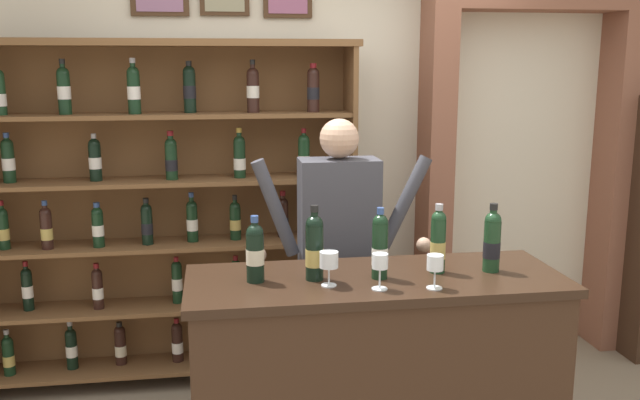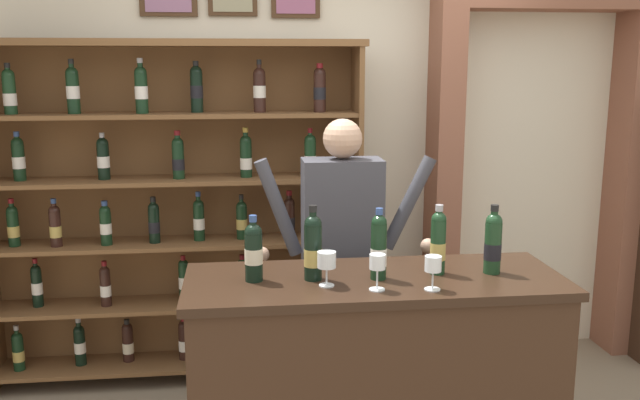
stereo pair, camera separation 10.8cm
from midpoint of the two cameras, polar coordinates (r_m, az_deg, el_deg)
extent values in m
cube|color=beige|center=(4.50, 0.17, 7.93)|extent=(12.00, 0.16, 3.36)
cube|color=brown|center=(4.25, 3.73, -1.04)|extent=(0.03, 0.34, 2.08)
cube|color=brown|center=(4.35, -11.09, -0.94)|extent=(2.23, 0.02, 2.08)
cube|color=brown|center=(4.49, -10.78, -13.06)|extent=(2.17, 0.32, 0.02)
cylinder|color=black|center=(4.60, -23.12, -11.69)|extent=(0.07, 0.07, 0.20)
sphere|color=black|center=(4.56, -23.23, -10.46)|extent=(0.07, 0.07, 0.07)
cylinder|color=black|center=(4.55, -23.26, -10.06)|extent=(0.03, 0.03, 0.08)
cylinder|color=#99999E|center=(4.54, -23.29, -9.71)|extent=(0.03, 0.03, 0.03)
cylinder|color=tan|center=(4.60, -23.11, -11.81)|extent=(0.07, 0.07, 0.06)
cylinder|color=black|center=(4.54, -18.64, -11.56)|extent=(0.07, 0.07, 0.21)
sphere|color=black|center=(4.50, -18.73, -10.24)|extent=(0.07, 0.07, 0.07)
cylinder|color=black|center=(4.48, -18.76, -9.80)|extent=(0.03, 0.03, 0.08)
cylinder|color=#99999E|center=(4.47, -18.78, -9.41)|extent=(0.03, 0.03, 0.03)
cylinder|color=silver|center=(4.54, -18.64, -11.51)|extent=(0.07, 0.07, 0.07)
cylinder|color=black|center=(4.51, -14.97, -11.54)|extent=(0.07, 0.07, 0.21)
sphere|color=black|center=(4.47, -15.04, -10.24)|extent=(0.07, 0.07, 0.07)
cylinder|color=black|center=(4.46, -15.06, -9.96)|extent=(0.03, 0.03, 0.06)
cylinder|color=black|center=(4.45, -15.07, -9.73)|extent=(0.03, 0.03, 0.03)
cylinder|color=beige|center=(4.51, -14.96, -11.75)|extent=(0.07, 0.07, 0.07)
cylinder|color=black|center=(4.46, -10.52, -11.57)|extent=(0.07, 0.07, 0.21)
sphere|color=black|center=(4.42, -10.57, -10.24)|extent=(0.07, 0.07, 0.07)
cylinder|color=black|center=(4.41, -10.58, -9.93)|extent=(0.03, 0.03, 0.06)
cylinder|color=maroon|center=(4.40, -10.59, -9.67)|extent=(0.03, 0.03, 0.03)
cylinder|color=silver|center=(4.46, -10.51, -11.77)|extent=(0.07, 0.07, 0.07)
cylinder|color=black|center=(4.45, -7.14, -11.51)|extent=(0.07, 0.07, 0.21)
sphere|color=black|center=(4.41, -7.18, -10.17)|extent=(0.07, 0.07, 0.07)
cylinder|color=black|center=(4.39, -7.19, -9.78)|extent=(0.02, 0.02, 0.07)
cylinder|color=#B79338|center=(4.38, -7.19, -9.45)|extent=(0.03, 0.03, 0.03)
cylinder|color=silver|center=(4.44, -7.14, -11.39)|extent=(0.07, 0.07, 0.07)
cylinder|color=black|center=(4.46, -3.10, -11.49)|extent=(0.07, 0.07, 0.20)
sphere|color=black|center=(4.42, -3.11, -10.23)|extent=(0.07, 0.07, 0.07)
cylinder|color=black|center=(4.41, -3.12, -9.94)|extent=(0.02, 0.02, 0.06)
cylinder|color=maroon|center=(4.40, -3.12, -9.72)|extent=(0.03, 0.03, 0.03)
cylinder|color=beige|center=(4.46, -3.10, -11.61)|extent=(0.07, 0.07, 0.06)
cylinder|color=black|center=(4.46, 1.00, -11.42)|extent=(0.07, 0.07, 0.20)
sphere|color=black|center=(4.43, 1.00, -10.17)|extent=(0.07, 0.07, 0.07)
cylinder|color=black|center=(4.41, 1.00, -9.77)|extent=(0.03, 0.03, 0.08)
cylinder|color=navy|center=(4.40, 1.00, -9.42)|extent=(0.03, 0.03, 0.03)
cylinder|color=silver|center=(4.47, 1.00, -11.50)|extent=(0.07, 0.07, 0.06)
cube|color=brown|center=(4.35, -10.97, -8.43)|extent=(2.17, 0.32, 0.03)
cylinder|color=black|center=(4.47, -21.78, -6.85)|extent=(0.06, 0.06, 0.22)
sphere|color=black|center=(4.43, -21.89, -5.42)|extent=(0.06, 0.06, 0.06)
cylinder|color=black|center=(4.42, -21.92, -5.04)|extent=(0.03, 0.03, 0.07)
cylinder|color=maroon|center=(4.42, -21.94, -4.71)|extent=(0.03, 0.03, 0.03)
cylinder|color=silver|center=(4.46, -21.78, -6.81)|extent=(0.06, 0.06, 0.07)
cylinder|color=black|center=(4.34, -16.68, -7.09)|extent=(0.06, 0.06, 0.21)
sphere|color=black|center=(4.31, -16.77, -5.69)|extent=(0.06, 0.06, 0.06)
cylinder|color=black|center=(4.30, -16.79, -5.35)|extent=(0.03, 0.03, 0.07)
cylinder|color=maroon|center=(4.30, -16.81, -5.06)|extent=(0.03, 0.03, 0.03)
cylinder|color=silver|center=(4.35, -16.68, -7.21)|extent=(0.06, 0.06, 0.07)
cylinder|color=black|center=(4.31, -10.52, -6.79)|extent=(0.06, 0.06, 0.23)
sphere|color=black|center=(4.28, -10.57, -5.27)|extent=(0.06, 0.06, 0.06)
cylinder|color=black|center=(4.27, -10.59, -4.98)|extent=(0.03, 0.03, 0.06)
cylinder|color=maroon|center=(4.27, -10.59, -4.74)|extent=(0.03, 0.03, 0.03)
cylinder|color=silver|center=(4.31, -10.52, -6.76)|extent=(0.06, 0.06, 0.07)
cylinder|color=#19381E|center=(4.31, -5.73, -6.74)|extent=(0.06, 0.06, 0.22)
sphere|color=#19381E|center=(4.28, -5.76, -5.30)|extent=(0.06, 0.06, 0.06)
cylinder|color=#19381E|center=(4.27, -5.77, -4.99)|extent=(0.03, 0.03, 0.06)
cylinder|color=maroon|center=(4.27, -5.77, -4.74)|extent=(0.03, 0.03, 0.03)
cylinder|color=beige|center=(4.31, -5.73, -6.70)|extent=(0.06, 0.06, 0.07)
cylinder|color=#19381E|center=(4.30, 0.28, -6.68)|extent=(0.06, 0.06, 0.23)
sphere|color=#19381E|center=(4.26, 0.29, -5.16)|extent=(0.06, 0.06, 0.06)
cylinder|color=#19381E|center=(4.25, 0.29, -4.80)|extent=(0.03, 0.03, 0.07)
cylinder|color=#B79338|center=(4.25, 0.29, -4.50)|extent=(0.03, 0.03, 0.03)
cylinder|color=silver|center=(4.30, 0.28, -6.85)|extent=(0.06, 0.06, 0.07)
cube|color=brown|center=(4.23, -11.17, -3.52)|extent=(2.17, 0.32, 0.02)
cylinder|color=black|center=(4.37, -23.46, -2.24)|extent=(0.07, 0.07, 0.20)
sphere|color=black|center=(4.35, -23.57, -0.85)|extent=(0.07, 0.07, 0.07)
cylinder|color=black|center=(4.35, -23.60, -0.43)|extent=(0.03, 0.03, 0.08)
cylinder|color=maroon|center=(4.34, -23.63, -0.07)|extent=(0.03, 0.03, 0.03)
cylinder|color=tan|center=(4.38, -23.44, -2.41)|extent=(0.07, 0.07, 0.07)
cylinder|color=black|center=(4.28, -20.42, -2.28)|extent=(0.07, 0.07, 0.21)
sphere|color=black|center=(4.25, -20.53, -0.85)|extent=(0.07, 0.07, 0.07)
cylinder|color=black|center=(4.25, -20.56, -0.43)|extent=(0.03, 0.03, 0.07)
cylinder|color=navy|center=(4.24, -20.58, -0.07)|extent=(0.03, 0.03, 0.03)
cylinder|color=tan|center=(4.28, -20.41, -2.47)|extent=(0.07, 0.07, 0.07)
cylinder|color=black|center=(4.22, -16.65, -2.28)|extent=(0.07, 0.07, 0.20)
sphere|color=black|center=(4.19, -16.73, -0.88)|extent=(0.07, 0.07, 0.07)
cylinder|color=black|center=(4.19, -16.75, -0.54)|extent=(0.03, 0.03, 0.06)
cylinder|color=navy|center=(4.19, -16.76, -0.25)|extent=(0.04, 0.04, 0.03)
cylinder|color=silver|center=(4.22, -16.65, -2.27)|extent=(0.07, 0.07, 0.06)
cylinder|color=black|center=(4.19, -12.88, -2.10)|extent=(0.07, 0.07, 0.21)
sphere|color=black|center=(4.17, -12.95, -0.64)|extent=(0.07, 0.07, 0.07)
cylinder|color=black|center=(4.16, -12.96, -0.26)|extent=(0.03, 0.03, 0.07)
cylinder|color=black|center=(4.16, -12.98, 0.06)|extent=(0.03, 0.03, 0.03)
cylinder|color=black|center=(4.20, -12.88, -2.21)|extent=(0.07, 0.07, 0.07)
cylinder|color=black|center=(4.20, -9.28, -1.91)|extent=(0.07, 0.07, 0.21)
sphere|color=black|center=(4.18, -9.33, -0.42)|extent=(0.07, 0.07, 0.07)
cylinder|color=black|center=(4.17, -9.35, 0.07)|extent=(0.03, 0.03, 0.08)
cylinder|color=navy|center=(4.16, -9.36, 0.50)|extent=(0.03, 0.03, 0.03)
cylinder|color=silver|center=(4.20, -9.28, -1.95)|extent=(0.07, 0.07, 0.07)
cylinder|color=black|center=(4.20, -5.78, -1.91)|extent=(0.07, 0.07, 0.20)
sphere|color=black|center=(4.18, -5.80, -0.54)|extent=(0.07, 0.07, 0.07)
cylinder|color=black|center=(4.17, -5.81, -0.11)|extent=(0.03, 0.03, 0.07)
cylinder|color=black|center=(4.17, -5.82, 0.26)|extent=(0.03, 0.03, 0.03)
cylinder|color=tan|center=(4.20, -5.77, -1.99)|extent=(0.07, 0.07, 0.06)
cylinder|color=black|center=(4.24, -1.82, -1.67)|extent=(0.07, 0.07, 0.21)
sphere|color=black|center=(4.22, -1.83, -0.23)|extent=(0.07, 0.07, 0.07)
cylinder|color=black|center=(4.21, -1.83, 0.21)|extent=(0.03, 0.03, 0.08)
cylinder|color=maroon|center=(4.20, -1.83, 0.59)|extent=(0.03, 0.03, 0.03)
cylinder|color=black|center=(4.24, -1.82, -1.87)|extent=(0.07, 0.07, 0.07)
cylinder|color=black|center=(4.27, 1.86, -1.61)|extent=(0.07, 0.07, 0.20)
sphere|color=black|center=(4.24, 1.87, -0.20)|extent=(0.07, 0.07, 0.07)
cylinder|color=black|center=(4.24, 1.87, 0.09)|extent=(0.03, 0.03, 0.06)
cylinder|color=navy|center=(4.24, 1.87, 0.32)|extent=(0.03, 0.03, 0.03)
cylinder|color=beige|center=(4.27, 1.86, -1.57)|extent=(0.07, 0.07, 0.06)
cube|color=brown|center=(4.15, -11.37, 1.62)|extent=(2.17, 0.32, 0.02)
cylinder|color=black|center=(4.31, -23.07, 2.88)|extent=(0.07, 0.07, 0.21)
sphere|color=black|center=(4.30, -23.18, 4.36)|extent=(0.07, 0.07, 0.07)
cylinder|color=black|center=(4.29, -23.21, 4.73)|extent=(0.03, 0.03, 0.07)
cylinder|color=navy|center=(4.29, -23.24, 5.06)|extent=(0.03, 0.03, 0.03)
cylinder|color=silver|center=(4.31, -23.07, 2.88)|extent=(0.07, 0.07, 0.07)
cylinder|color=black|center=(4.19, -16.83, 3.04)|extent=(0.07, 0.07, 0.21)
sphere|color=black|center=(4.18, -16.91, 4.50)|extent=(0.07, 0.07, 0.07)
cylinder|color=black|center=(4.17, -16.94, 4.87)|extent=(0.03, 0.03, 0.06)
cylinder|color=#99999E|center=(4.17, -16.95, 5.17)|extent=(0.03, 0.03, 0.03)
cylinder|color=silver|center=(4.19, -16.83, 3.05)|extent=(0.07, 0.07, 0.07)
cylinder|color=black|center=(4.11, -10.94, 3.15)|extent=(0.07, 0.07, 0.20)
sphere|color=black|center=(4.10, -11.00, 4.64)|extent=(0.07, 0.07, 0.07)
cylinder|color=black|center=(4.09, -11.01, 5.09)|extent=(0.03, 0.03, 0.08)
cylinder|color=maroon|center=(4.09, -11.03, 5.50)|extent=(0.04, 0.04, 0.03)
cylinder|color=black|center=(4.11, -10.93, 2.93)|extent=(0.07, 0.07, 0.06)
cylinder|color=black|center=(4.11, -5.41, 3.35)|extent=(0.07, 0.07, 0.21)
sphere|color=black|center=(4.09, -5.44, 4.88)|extent=(0.07, 0.07, 0.07)
cylinder|color=black|center=(4.09, -5.45, 5.38)|extent=(0.03, 0.03, 0.08)
cylinder|color=#B79338|center=(4.09, -5.45, 5.81)|extent=(0.03, 0.03, 0.03)
cylinder|color=silver|center=(4.11, -5.40, 3.04)|extent=(0.07, 0.07, 0.07)
cylinder|color=#19381E|center=(4.12, -0.07, 3.45)|extent=(0.07, 0.07, 0.21)
sphere|color=#19381E|center=(4.11, -0.07, 4.99)|extent=(0.07, 0.07, 0.07)
cylinder|color=#19381E|center=(4.10, -0.07, 5.42)|extent=(0.03, 0.03, 0.07)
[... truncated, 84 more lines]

